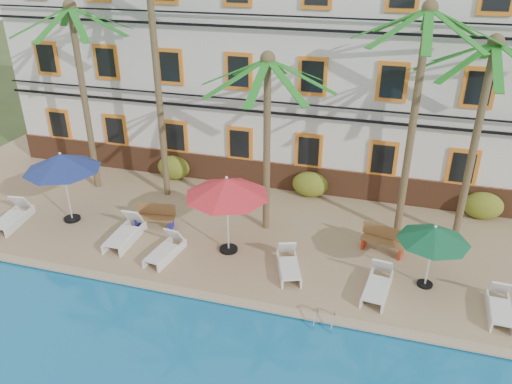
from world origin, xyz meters
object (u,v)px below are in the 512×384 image
(lounger_c, at_px, (166,249))
(lounger_f, at_px, (500,306))
(lounger_b, at_px, (125,233))
(bench_left, at_px, (155,216))
(umbrella_red, at_px, (227,188))
(lounger_d, at_px, (288,264))
(palm_d, at_px, (417,94))
(pool_ladder, at_px, (324,322))
(umbrella_green, at_px, (434,235))
(bench_right, at_px, (384,239))
(palm_b, at_px, (155,48))
(palm_e, at_px, (481,113))
(palm_a, at_px, (80,72))
(lounger_a, at_px, (12,216))
(palm_c, at_px, (267,118))
(lounger_e, at_px, (378,284))
(umbrella_blue, at_px, (62,163))

(lounger_c, distance_m, lounger_f, 10.55)
(lounger_b, height_order, bench_left, lounger_b)
(umbrella_red, height_order, lounger_d, umbrella_red)
(palm_d, height_order, pool_ladder, palm_d)
(umbrella_green, relative_size, bench_left, 1.41)
(lounger_f, distance_m, bench_right, 4.21)
(pool_ladder, bearing_deg, palm_b, 141.76)
(palm_e, distance_m, lounger_d, 7.97)
(lounger_f, bearing_deg, palm_d, 127.69)
(bench_left, bearing_deg, palm_a, 148.31)
(pool_ladder, bearing_deg, lounger_a, 170.00)
(umbrella_green, bearing_deg, palm_c, 160.36)
(palm_d, height_order, lounger_a, palm_d)
(lounger_c, distance_m, pool_ladder, 6.02)
(bench_left, bearing_deg, lounger_d, -14.06)
(palm_d, bearing_deg, palm_b, 177.15)
(palm_a, distance_m, palm_c, 8.19)
(palm_e, height_order, bench_left, palm_e)
(lounger_e, distance_m, bench_right, 2.39)
(umbrella_blue, height_order, bench_left, umbrella_blue)
(umbrella_blue, bearing_deg, lounger_f, -4.89)
(lounger_e, bearing_deg, umbrella_blue, 173.89)
(umbrella_red, relative_size, lounger_a, 1.39)
(lounger_a, xyz_separation_m, pool_ladder, (12.33, -2.18, -0.30))
(lounger_d, relative_size, lounger_e, 0.97)
(palm_c, relative_size, bench_right, 4.17)
(palm_e, bearing_deg, lounger_a, -166.93)
(bench_right, xyz_separation_m, pool_ladder, (-1.37, -4.17, -0.47))
(umbrella_blue, xyz_separation_m, lounger_f, (15.14, -1.29, -2.15))
(umbrella_green, bearing_deg, pool_ladder, -137.14)
(palm_b, xyz_separation_m, lounger_c, (1.99, -4.34, -5.82))
(palm_a, xyz_separation_m, pool_ladder, (11.02, -5.95, -5.02))
(pool_ladder, bearing_deg, lounger_c, 162.97)
(lounger_a, distance_m, lounger_f, 17.14)
(lounger_d, bearing_deg, palm_a, 157.90)
(lounger_c, height_order, pool_ladder, lounger_c)
(lounger_a, xyz_separation_m, bench_right, (13.70, 2.00, 0.16))
(lounger_c, relative_size, lounger_f, 1.05)
(lounger_c, relative_size, bench_left, 1.20)
(umbrella_green, relative_size, pool_ladder, 2.94)
(lounger_b, distance_m, lounger_f, 12.40)
(lounger_d, height_order, bench_right, bench_right)
(palm_b, bearing_deg, lounger_a, -139.41)
(pool_ladder, bearing_deg, umbrella_green, 42.86)
(lounger_f, bearing_deg, palm_b, 160.85)
(palm_a, relative_size, umbrella_green, 3.55)
(lounger_b, xyz_separation_m, lounger_c, (1.84, -0.54, -0.04))
(umbrella_green, relative_size, lounger_f, 1.24)
(palm_d, bearing_deg, umbrella_green, -72.51)
(pool_ladder, bearing_deg, lounger_b, 163.11)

